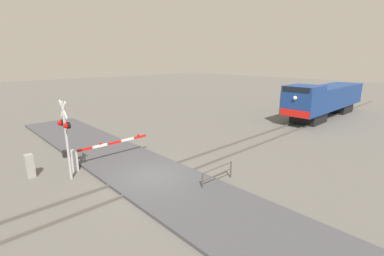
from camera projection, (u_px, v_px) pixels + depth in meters
The scene contains 9 objects.
ground_plane at pixel (153, 178), 14.60m from camera, with size 160.00×160.00×0.00m, color #605E59.
rail_track_left at pixel (146, 173), 15.08m from camera, with size 0.08×80.00×0.15m, color #59544C.
rail_track_right at pixel (161, 181), 14.07m from camera, with size 0.08×80.00×0.15m, color #59544C.
road_surface at pixel (153, 177), 14.58m from camera, with size 36.00×4.50×0.16m, color #47474C.
locomotive at pixel (325, 99), 29.49m from camera, with size 3.00×15.03×3.87m.
crossing_signal at pixel (65, 131), 13.86m from camera, with size 1.18×0.33×4.30m.
crossing_gate at pixel (84, 154), 15.80m from camera, with size 0.36×5.49×1.37m.
utility_cabinet at pixel (30, 166), 14.61m from camera, with size 0.42×0.41×1.31m, color #999993.
guard_railing at pixel (218, 173), 13.83m from camera, with size 0.08×2.30×0.95m.
Camera 1 is at (11.20, -7.71, 6.34)m, focal length 25.02 mm.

